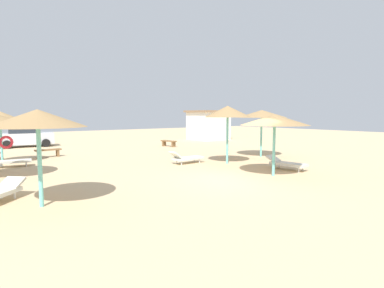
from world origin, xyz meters
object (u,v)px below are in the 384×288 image
object	(u,v)px
bench_0	(48,152)
beach_cabana	(208,125)
lounger_3	(9,161)
bench_1	(169,142)
parasol_3	(0,117)
parasol_1	(38,119)
parasol_5	(262,114)
parasol_2	(275,120)
lounger_4	(186,158)
parked_car	(25,137)
lounger_2	(286,163)
parasol_4	(228,112)

from	to	relation	value
bench_0	beach_cabana	bearing A→B (deg)	14.21
lounger_3	bench_1	distance (m)	12.11
parasol_3	lounger_3	bearing A→B (deg)	-84.61
parasol_1	parasol_5	distance (m)	13.31
parasol_2	beach_cabana	bearing A→B (deg)	58.78
lounger_3	lounger_4	world-z (taller)	lounger_3
parasol_3	lounger_4	bearing A→B (deg)	-37.12
parasol_1	bench_1	bearing A→B (deg)	44.93
parasol_5	parked_car	distance (m)	18.68
lounger_4	parked_car	xyz separation A→B (m)	(-5.51, 14.53, 0.51)
bench_0	beach_cabana	xyz separation A→B (m)	(16.16, 4.09, 1.18)
parasol_5	bench_0	size ratio (longest dim) A/B	1.98
lounger_2	parasol_2	bearing A→B (deg)	-160.27
lounger_2	lounger_3	xyz separation A→B (m)	(-10.48, 8.64, 0.01)
parasol_1	parasol_4	distance (m)	9.77
parasol_1	lounger_2	size ratio (longest dim) A/B	1.39
lounger_2	bench_1	size ratio (longest dim) A/B	1.29
lounger_4	beach_cabana	world-z (taller)	beach_cabana
bench_0	lounger_4	bearing A→B (deg)	-52.78
parasol_1	beach_cabana	world-z (taller)	beach_cabana
lounger_2	beach_cabana	size ratio (longest dim) A/B	0.53
parasol_4	bench_1	xyz separation A→B (m)	(2.16, 9.20, -2.41)
parasol_1	parasol_4	world-z (taller)	parasol_4
lounger_2	bench_1	distance (m)	12.19
parasol_3	lounger_2	world-z (taller)	parasol_3
lounger_2	lounger_4	xyz separation A→B (m)	(-2.77, 4.28, 0.01)
lounger_3	beach_cabana	size ratio (longest dim) A/B	0.52
parasol_4	lounger_4	world-z (taller)	parasol_4
parasol_1	lounger_4	distance (m)	8.87
parasol_2	parasol_3	distance (m)	14.04
parked_car	beach_cabana	bearing A→B (deg)	-11.73
parasol_1	lounger_2	world-z (taller)	parasol_1
parasol_3	lounger_2	xyz separation A→B (m)	(10.63, -10.22, -2.16)
lounger_2	bench_0	distance (m)	13.94
bench_0	parasol_3	bearing A→B (deg)	-156.08
parasol_2	parasol_5	xyz separation A→B (m)	(4.12, 4.22, 0.26)
lounger_3	bench_0	xyz separation A→B (m)	(2.35, 2.69, 0.02)
parasol_1	parasol_4	xyz separation A→B (m)	(9.47, 2.40, 0.25)
lounger_3	beach_cabana	bearing A→B (deg)	20.13
parasol_2	lounger_3	bearing A→B (deg)	133.58
parasol_3	lounger_3	xyz separation A→B (m)	(0.15, -1.59, -2.15)
parasol_3	parasol_2	bearing A→B (deg)	-50.44
parasol_4	parasol_2	bearing A→B (deg)	-100.21
parasol_4	lounger_4	xyz separation A→B (m)	(-1.73, 1.34, -2.43)
lounger_4	bench_1	bearing A→B (deg)	63.70
bench_0	parked_car	distance (m)	7.49
parked_car	parasol_2	bearing A→B (deg)	-71.23
beach_cabana	parasol_5	bearing A→B (deg)	-115.34
parasol_4	lounger_2	world-z (taller)	parasol_4
parasol_3	parasol_5	world-z (taller)	parasol_5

